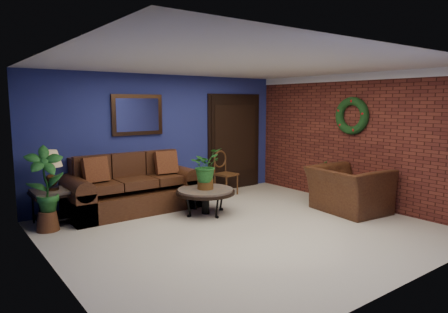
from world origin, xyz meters
TOP-DOWN VIEW (x-y plane):
  - floor at (0.00, 0.00)m, footprint 5.50×5.50m
  - wall_back at (0.00, 2.50)m, footprint 5.50×0.04m
  - wall_left at (-2.75, 0.00)m, footprint 0.04×5.00m
  - wall_right_brick at (2.75, 0.00)m, footprint 0.04×5.00m
  - ceiling at (0.00, 0.00)m, footprint 5.50×5.00m
  - crown_molding at (2.72, 0.00)m, footprint 0.03×5.00m
  - wall_mirror at (-0.60, 2.46)m, footprint 1.02×0.06m
  - closet_door at (1.75, 2.47)m, footprint 1.44×0.06m
  - wreath at (2.69, 0.05)m, footprint 0.16×0.72m
  - sofa at (-0.93, 2.09)m, footprint 2.31×1.00m
  - coffee_table at (0.02, 1.09)m, footprint 1.04×1.04m
  - end_table at (-2.30, 2.05)m, footprint 0.62×0.62m
  - table_lamp at (-2.30, 2.05)m, footprint 0.37×0.37m
  - side_chair at (1.19, 2.12)m, footprint 0.46×0.46m
  - armchair at (2.15, -0.33)m, footprint 1.22×1.35m
  - coffee_plant at (0.02, 1.09)m, footprint 0.64×0.60m
  - floor_plant at (2.35, 0.52)m, footprint 0.43×0.38m
  - tall_plant at (-2.45, 1.76)m, footprint 0.60×0.44m

SIDE VIEW (x-z plane):
  - floor at x=0.00m, z-range 0.00..0.00m
  - sofa at x=-0.93m, z-range -0.18..0.86m
  - coffee_table at x=0.02m, z-range 0.16..0.61m
  - armchair at x=2.15m, z-range 0.00..0.81m
  - floor_plant at x=2.35m, z-range 0.01..0.82m
  - end_table at x=-2.30m, z-range 0.15..0.71m
  - side_chair at x=1.19m, z-range 0.06..1.00m
  - tall_plant at x=-2.45m, z-range 0.04..1.35m
  - coffee_plant at x=0.02m, z-range 0.48..1.20m
  - table_lamp at x=-2.30m, z-range 0.66..1.27m
  - closet_door at x=1.75m, z-range -0.04..2.14m
  - wall_back at x=0.00m, z-range 0.00..2.50m
  - wall_left at x=-2.75m, z-range 0.00..2.50m
  - wall_right_brick at x=2.75m, z-range 0.00..2.50m
  - wreath at x=2.69m, z-range 1.34..2.06m
  - wall_mirror at x=-0.60m, z-range 1.33..2.10m
  - crown_molding at x=2.72m, z-range 2.36..2.50m
  - ceiling at x=0.00m, z-range 2.49..2.51m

